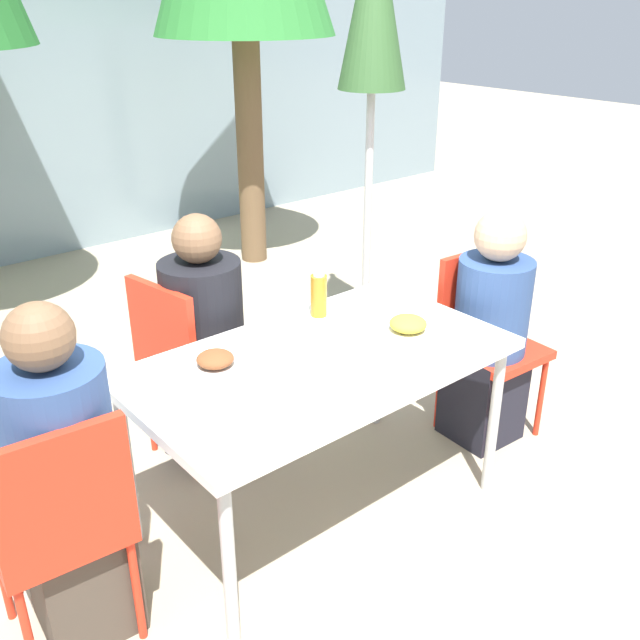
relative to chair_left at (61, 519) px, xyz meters
name	(u,v)px	position (x,y,z in m)	size (l,w,h in m)	color
ground_plane	(320,512)	(1.02, 0.00, -0.52)	(24.00, 24.00, 0.00)	tan
dining_table	(320,370)	(1.02, 0.00, 0.15)	(1.43, 0.81, 0.73)	white
chair_left	(61,519)	(0.00, 0.00, 0.00)	(0.43, 0.43, 0.88)	red
person_left	(67,488)	(0.06, 0.08, 0.04)	(0.34, 0.34, 1.19)	#473D33
chair_right	(483,330)	(2.04, 0.02, 0.00)	(0.42, 0.42, 0.88)	red
person_right	(489,336)	(1.99, -0.06, 0.01)	(0.33, 0.33, 1.13)	black
chair_far	(184,356)	(0.83, 0.69, 0.00)	(0.46, 0.46, 0.88)	red
person_far	(205,349)	(0.91, 0.65, 0.02)	(0.36, 0.36, 1.15)	black
closed_umbrella	(373,24)	(2.19, 0.98, 1.30)	(0.36, 0.36, 2.40)	#333333
plate_0	(215,363)	(0.67, 0.16, 0.24)	(0.25, 0.25, 0.07)	white
plate_1	(408,327)	(1.42, -0.08, 0.24)	(0.27, 0.27, 0.07)	white
bottle	(319,295)	(1.26, 0.28, 0.31)	(0.07, 0.07, 0.20)	#B7751E
drinking_cup	(267,337)	(0.91, 0.18, 0.26)	(0.08, 0.08, 0.09)	silver
salad_bowl	(215,434)	(0.43, -0.22, 0.24)	(0.20, 0.20, 0.05)	white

